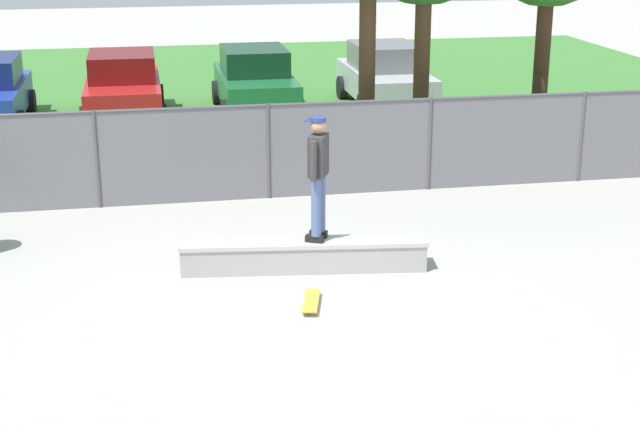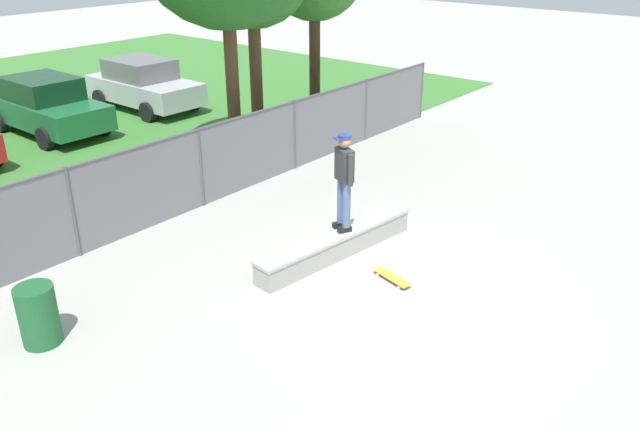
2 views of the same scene
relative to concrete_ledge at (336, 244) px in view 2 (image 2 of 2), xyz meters
The scene contains 8 objects.
ground_plane 1.11m from the concrete_ledge, 90.10° to the right, with size 80.00×80.00×0.00m, color #ADAAA3.
concrete_ledge is the anchor object (origin of this frame).
skateboarder 1.28m from the concrete_ledge, ahead, with size 0.40×0.55×1.84m.
skateboard 1.35m from the concrete_ledge, 95.75° to the right, with size 0.39×0.82×0.09m.
chainlink_fence 3.79m from the concrete_ledge, 90.03° to the left, with size 18.36×0.07×1.76m.
car_green 11.35m from the concrete_ledge, 86.44° to the left, with size 2.04×4.21×1.66m.
car_silver 12.15m from the concrete_ledge, 69.84° to the left, with size 2.04×4.21×1.66m.
trash_bin 5.20m from the concrete_ledge, 161.11° to the left, with size 0.56×0.56×0.94m, color #1E592D.
Camera 2 is at (-8.39, -5.40, 5.66)m, focal length 35.87 mm.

